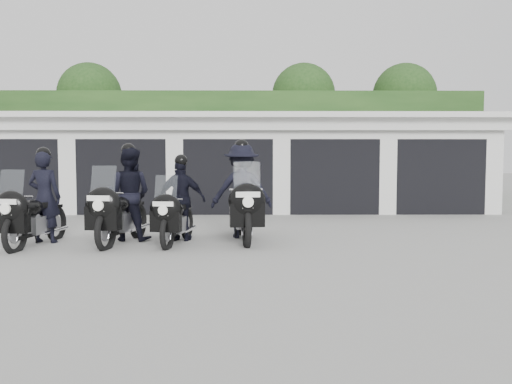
{
  "coord_description": "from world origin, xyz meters",
  "views": [
    {
      "loc": [
        0.67,
        -10.27,
        1.76
      ],
      "look_at": [
        0.76,
        -0.08,
        1.05
      ],
      "focal_mm": 38.0,
      "sensor_mm": 36.0,
      "label": 1
    }
  ],
  "objects_px": {
    "police_bike_a": "(36,205)",
    "police_bike_d": "(242,195)",
    "police_bike_b": "(125,199)",
    "police_bike_c": "(179,204)"
  },
  "relations": [
    {
      "from": "police_bike_a",
      "to": "police_bike_d",
      "type": "distance_m",
      "value": 4.05
    },
    {
      "from": "police_bike_b",
      "to": "police_bike_a",
      "type": "bearing_deg",
      "value": -156.39
    },
    {
      "from": "police_bike_a",
      "to": "police_bike_c",
      "type": "relative_size",
      "value": 1.08
    },
    {
      "from": "police_bike_a",
      "to": "police_bike_b",
      "type": "height_order",
      "value": "police_bike_b"
    },
    {
      "from": "police_bike_b",
      "to": "police_bike_d",
      "type": "xyz_separation_m",
      "value": [
        2.35,
        0.38,
        0.05
      ]
    },
    {
      "from": "police_bike_d",
      "to": "police_bike_a",
      "type": "bearing_deg",
      "value": -174.91
    },
    {
      "from": "police_bike_a",
      "to": "police_bike_d",
      "type": "bearing_deg",
      "value": 19.0
    },
    {
      "from": "police_bike_a",
      "to": "police_bike_c",
      "type": "xyz_separation_m",
      "value": [
        2.71,
        0.35,
        -0.01
      ]
    },
    {
      "from": "police_bike_b",
      "to": "police_bike_d",
      "type": "bearing_deg",
      "value": 19.48
    },
    {
      "from": "police_bike_b",
      "to": "police_bike_c",
      "type": "xyz_separation_m",
      "value": [
        1.09,
        -0.04,
        -0.1
      ]
    }
  ]
}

